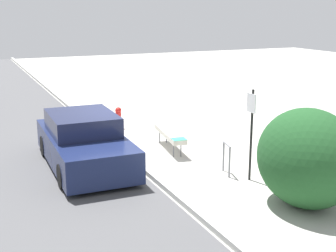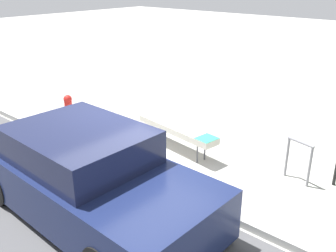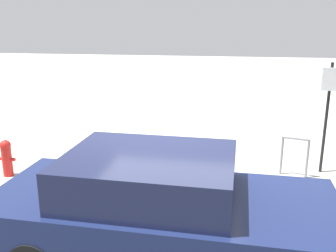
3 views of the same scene
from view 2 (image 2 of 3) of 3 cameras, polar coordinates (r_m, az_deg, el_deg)
The scene contains 6 objects.
ground_plane at distance 7.33m, azimuth -4.09°, elevation -7.83°, with size 60.00×60.00×0.00m, color #ADAAA3.
curb at distance 7.30m, azimuth -4.11°, elevation -7.39°, with size 60.00×0.20×0.13m.
bench at distance 8.22m, azimuth 1.36°, elevation -0.47°, with size 2.20×0.70×0.58m.
bike_rack at distance 7.39m, azimuth 19.30°, elevation -4.48°, with size 0.55×0.18×0.83m.
fire_hydrant at distance 10.13m, azimuth -14.91°, elevation 2.65°, with size 0.36×0.22×0.77m.
parked_car_near at distance 6.16m, azimuth -12.13°, elevation -7.53°, with size 4.48×1.99×1.44m.
Camera 2 is at (4.55, -4.45, 3.65)m, focal length 40.00 mm.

